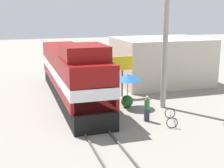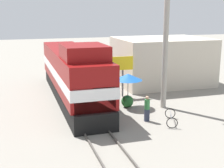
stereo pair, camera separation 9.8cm
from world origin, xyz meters
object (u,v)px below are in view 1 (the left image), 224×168
(utility_pole, at_px, (165,38))
(billboard_sign, at_px, (122,67))
(locomotive, at_px, (73,74))
(person_bystander, at_px, (147,108))
(bicycle, at_px, (171,118))
(vendor_umbrella, at_px, (128,77))

(utility_pole, distance_m, billboard_sign, 4.90)
(locomotive, distance_m, billboard_sign, 4.09)
(person_bystander, relative_size, bicycle, 0.85)
(person_bystander, bearing_deg, utility_pole, 45.38)
(utility_pole, height_order, person_bystander, utility_pole)
(locomotive, distance_m, vendor_umbrella, 4.54)
(utility_pole, height_order, bicycle, utility_pole)
(utility_pole, bearing_deg, person_bystander, -134.62)
(billboard_sign, bearing_deg, bicycle, -82.93)
(billboard_sign, distance_m, person_bystander, 6.31)
(locomotive, xyz_separation_m, vendor_umbrella, (3.52, -2.87, 0.14))
(utility_pole, distance_m, person_bystander, 5.30)
(locomotive, xyz_separation_m, bicycle, (4.92, -6.95, -1.75))
(person_bystander, bearing_deg, billboard_sign, 85.66)
(bicycle, bearing_deg, vendor_umbrella, -46.90)
(locomotive, bearing_deg, person_bystander, -59.68)
(locomotive, distance_m, utility_pole, 7.65)
(utility_pole, bearing_deg, bicycle, -107.76)
(vendor_umbrella, xyz_separation_m, person_bystander, (0.09, -3.30, -1.33))
(locomotive, relative_size, person_bystander, 9.34)
(locomotive, height_order, bicycle, locomotive)
(billboard_sign, bearing_deg, person_bystander, -94.34)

